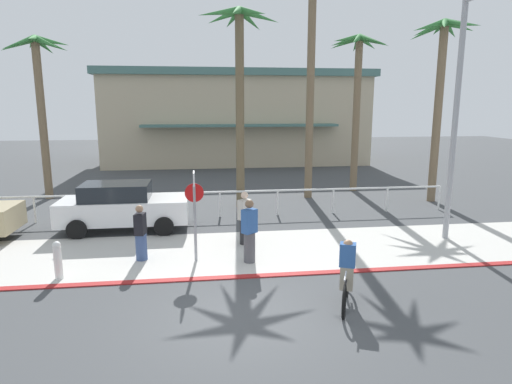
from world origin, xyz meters
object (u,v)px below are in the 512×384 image
streetlight_curb (461,107)px  palm_tree_3 (311,43)px  palm_tree_2 (239,61)px  pedestrian_1 (245,220)px  stop_sign_bike_lane (195,204)px  palm_tree_4 (358,71)px  cyclist_black_0 (347,274)px  palm_tree_1 (38,75)px  bollard_0 (58,260)px  pedestrian_0 (141,235)px  car_white_1 (123,206)px  palm_tree_5 (441,64)px  pedestrian_2 (249,234)px

streetlight_curb → palm_tree_3: size_ratio=0.75×
palm_tree_2 → palm_tree_3: size_ratio=0.82×
streetlight_curb → pedestrian_1: 7.53m
stop_sign_bike_lane → palm_tree_4: bearing=49.9°
cyclist_black_0 → pedestrian_1: (-1.77, 4.52, 0.10)m
palm_tree_1 → palm_tree_3: size_ratio=0.74×
bollard_0 → pedestrian_0: bearing=30.6°
palm_tree_3 → car_white_1: (-7.84, -4.65, -6.22)m
palm_tree_4 → cyclist_black_0: bearing=-110.5°
palm_tree_2 → palm_tree_4: size_ratio=1.06×
palm_tree_5 → streetlight_curb: bearing=-113.9°
palm_tree_2 → palm_tree_5: size_ratio=1.03×
streetlight_curb → pedestrian_1: streetlight_curb is taller
stop_sign_bike_lane → palm_tree_5: bearing=31.5°
cyclist_black_0 → pedestrian_0: 5.94m
bollard_0 → streetlight_curb: 12.35m
palm_tree_1 → palm_tree_4: palm_tree_4 is taller
palm_tree_1 → palm_tree_2: 9.33m
palm_tree_1 → palm_tree_5: bearing=-9.7°
palm_tree_4 → palm_tree_5: size_ratio=0.97×
pedestrian_0 → streetlight_curb: bearing=3.4°
palm_tree_1 → stop_sign_bike_lane: bearing=-54.1°
streetlight_curb → palm_tree_2: (-6.30, 5.71, 1.83)m
palm_tree_2 → cyclist_black_0: (1.40, -9.74, -5.41)m
palm_tree_3 → pedestrian_2: (-3.81, -8.48, -6.24)m
pedestrian_0 → palm_tree_1: bearing=120.2°
palm_tree_4 → pedestrian_2: 12.94m
palm_tree_2 → palm_tree_1: bearing=161.3°
palm_tree_1 → palm_tree_3: bearing=-6.5°
bollard_0 → streetlight_curb: size_ratio=0.13×
palm_tree_5 → palm_tree_3: bearing=163.3°
stop_sign_bike_lane → bollard_0: (-3.45, -0.85, -1.16)m
palm_tree_1 → pedestrian_0: (5.39, -9.28, -4.96)m
palm_tree_1 → palm_tree_4: size_ratio=0.96×
stop_sign_bike_lane → pedestrian_1: stop_sign_bike_lane is taller
pedestrian_1 → pedestrian_0: bearing=-160.8°
bollard_0 → palm_tree_1: 12.14m
bollard_0 → pedestrian_0: pedestrian_0 is taller
stop_sign_bike_lane → palm_tree_1: bearing=125.9°
streetlight_curb → pedestrian_0: streetlight_curb is taller
car_white_1 → stop_sign_bike_lane: bearing=-54.3°
palm_tree_2 → car_white_1: palm_tree_2 is taller
car_white_1 → pedestrian_0: (1.01, -3.24, -0.13)m
bollard_0 → palm_tree_4: size_ratio=0.13×
palm_tree_5 → pedestrian_0: bearing=-152.9°
stop_sign_bike_lane → palm_tree_2: bearing=73.9°
palm_tree_1 → palm_tree_2: palm_tree_2 is taller
stop_sign_bike_lane → palm_tree_3: palm_tree_3 is taller
stop_sign_bike_lane → palm_tree_4: 13.24m
palm_tree_3 → palm_tree_5: palm_tree_3 is taller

